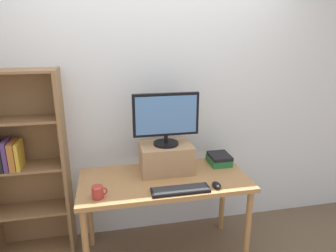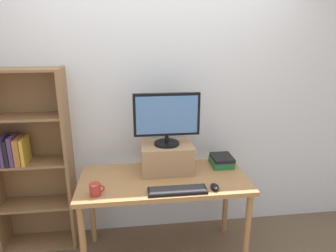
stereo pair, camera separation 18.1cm
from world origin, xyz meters
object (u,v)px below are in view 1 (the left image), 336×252
object	(u,v)px
computer_mouse	(217,185)
desk	(164,188)
bookshelf_unit	(24,165)
keyboard	(180,190)
computer_monitor	(166,118)
coffee_mug	(98,192)
book_stack	(219,159)
riser_box	(166,158)

from	to	relation	value
computer_mouse	desk	bearing A→B (deg)	147.47
bookshelf_unit	keyboard	distance (m)	1.35
computer_monitor	coffee_mug	xyz separation A→B (m)	(-0.57, -0.34, -0.43)
bookshelf_unit	computer_mouse	size ratio (longest dim) A/B	15.74
bookshelf_unit	book_stack	bearing A→B (deg)	-5.24
keyboard	coffee_mug	xyz separation A→B (m)	(-0.60, 0.03, 0.03)
riser_box	computer_monitor	size ratio (longest dim) A/B	0.79
riser_box	keyboard	bearing A→B (deg)	-84.79
computer_monitor	computer_mouse	xyz separation A→B (m)	(0.32, -0.37, -0.46)
computer_monitor	keyboard	bearing A→B (deg)	-84.77
computer_monitor	bookshelf_unit	bearing A→B (deg)	170.45
riser_box	coffee_mug	size ratio (longest dim) A/B	3.84
keyboard	computer_mouse	world-z (taller)	computer_mouse
riser_box	computer_monitor	xyz separation A→B (m)	(0.00, -0.00, 0.35)
desk	keyboard	world-z (taller)	keyboard
computer_monitor	coffee_mug	world-z (taller)	computer_monitor
computer_monitor	coffee_mug	distance (m)	0.79
computer_mouse	coffee_mug	bearing A→B (deg)	178.44
keyboard	computer_monitor	bearing A→B (deg)	95.23
bookshelf_unit	book_stack	size ratio (longest dim) A/B	7.48
desk	riser_box	distance (m)	0.25
riser_box	computer_monitor	bearing A→B (deg)	-90.00
desk	bookshelf_unit	size ratio (longest dim) A/B	0.84
book_stack	coffee_mug	size ratio (longest dim) A/B	1.93
book_stack	coffee_mug	xyz separation A→B (m)	(-1.07, -0.39, 0.00)
bookshelf_unit	riser_box	world-z (taller)	bookshelf_unit
keyboard	computer_mouse	distance (m)	0.29
bookshelf_unit	riser_box	bearing A→B (deg)	-9.48
desk	computer_monitor	world-z (taller)	computer_monitor
bookshelf_unit	coffee_mug	xyz separation A→B (m)	(0.62, -0.54, -0.03)
computer_monitor	book_stack	world-z (taller)	computer_monitor
desk	coffee_mug	xyz separation A→B (m)	(-0.53, -0.21, 0.13)
bookshelf_unit	computer_mouse	world-z (taller)	bookshelf_unit
riser_box	keyboard	world-z (taller)	riser_box
keyboard	bookshelf_unit	bearing A→B (deg)	154.82
bookshelf_unit	book_stack	world-z (taller)	bookshelf_unit
keyboard	book_stack	distance (m)	0.63
computer_monitor	computer_mouse	world-z (taller)	computer_monitor
computer_monitor	computer_mouse	bearing A→B (deg)	-48.81
computer_monitor	keyboard	world-z (taller)	computer_monitor
computer_mouse	book_stack	size ratio (longest dim) A/B	0.48
desk	bookshelf_unit	distance (m)	1.21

